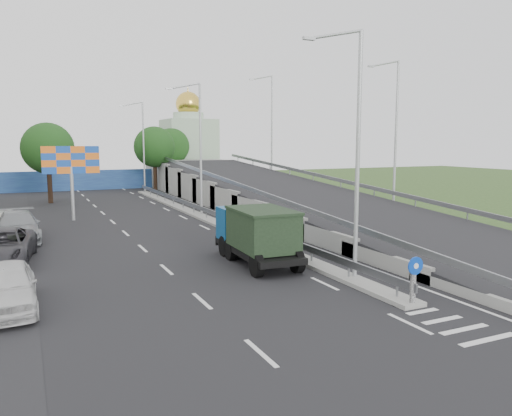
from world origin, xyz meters
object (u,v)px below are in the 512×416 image
dump_truck (256,232)px  parked_car_e (2,222)px  church (189,145)px  sign_bollard (414,280)px  parked_car_d (18,227)px  parked_car_a (5,287)px  lamp_post_near (354,142)px  parked_car_c (0,247)px  lamp_post_far (142,142)px  lamp_post_mid (198,142)px  billboard (71,164)px

dump_truck → parked_car_e: size_ratio=1.32×
church → sign_bollard: bearing=-99.8°
church → parked_car_d: 45.12m
parked_car_d → sign_bollard: bearing=-57.7°
sign_bollard → parked_car_a: sign_bollard is taller
dump_truck → parked_car_d: bearing=137.1°
lamp_post_near → parked_car_c: lamp_post_near is taller
sign_bollard → lamp_post_near: 6.12m
lamp_post_near → parked_car_c: bearing=145.2°
dump_truck → parked_car_e: 17.43m
sign_bollard → lamp_post_far: (0.11, 43.83, 4.77)m
lamp_post_mid → church: 35.41m
lamp_post_near → parked_car_a: size_ratio=2.04×
lamp_post_near → parked_car_c: 17.17m
sign_bollard → lamp_post_near: bearing=88.4°
lamp_post_far → parked_car_c: size_ratio=1.67×
sign_bollard → parked_car_a: (-12.96, 5.80, -0.19)m
sign_bollard → billboard: 27.53m
lamp_post_mid → lamp_post_far: same height
church → parked_car_d: size_ratio=2.32×
lamp_post_far → parked_car_c: (-13.50, -30.63, -4.97)m
parked_car_a → parked_car_d: parked_car_d is taller
lamp_post_far → parked_car_a: bearing=-109.0°
dump_truck → parked_car_d: (-10.48, 10.73, -0.65)m
parked_car_c → parked_car_e: bearing=98.1°
billboard → parked_car_e: 7.11m
lamp_post_mid → parked_car_e: lamp_post_mid is taller
parked_car_a → church: bearing=65.7°
sign_bollard → lamp_post_mid: size_ratio=0.17×
dump_truck → lamp_post_far: bearing=89.0°
church → billboard: bearing=-120.7°
sign_bollard → dump_truck: dump_truck is taller
lamp_post_near → billboard: size_ratio=1.83×
dump_truck → parked_car_c: dump_truck is taller
lamp_post_mid → billboard: (-9.11, 2.00, -1.62)m
lamp_post_far → parked_car_c: bearing=-113.8°
billboard → parked_car_a: (-3.96, -20.02, -3.34)m
church → parked_car_a: (-22.96, -52.02, -4.47)m
parked_car_d → parked_car_e: (-0.88, 2.46, -0.05)m
sign_bollard → lamp_post_far: lamp_post_far is taller
lamp_post_near → church: (9.89, 54.00, -0.50)m
sign_bollard → lamp_post_mid: (0.11, 23.83, 4.77)m
lamp_post_near → parked_car_a: 14.12m
church → dump_truck: bearing=-103.8°
parked_car_a → parked_car_e: 15.75m
sign_bollard → parked_car_c: bearing=135.4°
lamp_post_near → parked_car_c: size_ratio=1.67×
billboard → parked_car_e: (-4.56, -4.28, -3.38)m
lamp_post_mid → lamp_post_far: 20.00m
sign_bollard → parked_car_c: size_ratio=0.28×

